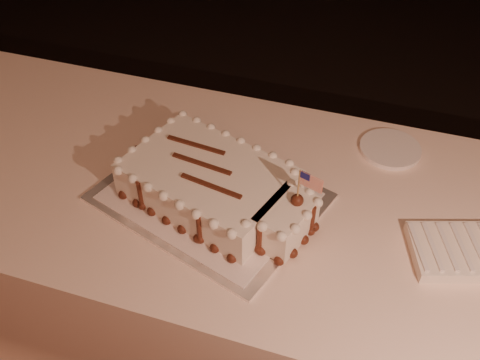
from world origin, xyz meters
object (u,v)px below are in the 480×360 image
(banquet_table, at_px, (262,285))
(side_plate, at_px, (390,149))
(napkin_stack, at_px, (460,251))
(sheet_cake, at_px, (217,186))
(cake_board, at_px, (209,197))

(banquet_table, distance_m, side_plate, 0.55)
(banquet_table, distance_m, napkin_stack, 0.61)
(sheet_cake, xyz_separation_m, side_plate, (0.38, 0.33, -0.05))
(banquet_table, distance_m, cake_board, 0.40)
(cake_board, distance_m, sheet_cake, 0.06)
(cake_board, bearing_deg, napkin_stack, 18.30)
(banquet_table, height_order, sheet_cake, sheet_cake)
(cake_board, xyz_separation_m, sheet_cake, (0.03, -0.01, 0.05))
(banquet_table, bearing_deg, napkin_stack, -5.50)
(banquet_table, xyz_separation_m, side_plate, (0.28, 0.28, 0.38))
(cake_board, bearing_deg, side_plate, 56.38)
(cake_board, xyz_separation_m, napkin_stack, (0.59, 0.00, 0.01))
(cake_board, relative_size, sheet_cake, 1.01)
(side_plate, bearing_deg, banquet_table, -134.96)
(banquet_table, height_order, side_plate, side_plate)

